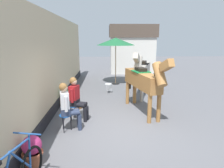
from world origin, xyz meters
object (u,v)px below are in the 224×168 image
(seated_visitor_near, at_px, (67,104))
(satchel_bag, at_px, (78,106))
(flower_planter_farthest, at_px, (67,97))
(spare_stool_white, at_px, (108,85))
(saddled_horse_far, at_px, (142,71))
(flower_planter_nearest, at_px, (32,150))
(cafe_parasol, at_px, (116,42))
(seated_visitor_far, at_px, (76,97))
(saddled_horse_near, at_px, (143,81))

(seated_visitor_near, xyz_separation_m, satchel_bag, (0.04, 1.84, -0.68))
(flower_planter_farthest, bearing_deg, spare_stool_white, 46.76)
(seated_visitor_near, xyz_separation_m, spare_stool_white, (1.20, 3.88, -0.38))
(saddled_horse_far, distance_m, flower_planter_nearest, 5.91)
(seated_visitor_near, height_order, cafe_parasol, cafe_parasol)
(saddled_horse_far, distance_m, spare_stool_white, 1.73)
(flower_planter_nearest, bearing_deg, flower_planter_farthest, 89.81)
(flower_planter_farthest, distance_m, spare_stool_white, 2.39)
(spare_stool_white, bearing_deg, flower_planter_farthest, -133.24)
(flower_planter_nearest, bearing_deg, seated_visitor_near, 74.11)
(saddled_horse_far, height_order, cafe_parasol, cafe_parasol)
(cafe_parasol, bearing_deg, saddled_horse_far, -67.62)
(saddled_horse_far, xyz_separation_m, flower_planter_nearest, (-3.12, -4.96, -0.82))
(flower_planter_nearest, xyz_separation_m, spare_stool_white, (1.65, 5.45, 0.07))
(cafe_parasol, bearing_deg, satchel_bag, -111.64)
(flower_planter_farthest, bearing_deg, seated_visitor_far, -67.37)
(seated_visitor_far, xyz_separation_m, spare_stool_white, (1.06, 3.12, -0.38))
(saddled_horse_far, distance_m, satchel_bag, 3.22)
(saddled_horse_far, distance_m, flower_planter_farthest, 3.45)
(seated_visitor_near, bearing_deg, seated_visitor_far, 79.28)
(saddled_horse_near, height_order, satchel_bag, saddled_horse_near)
(saddled_horse_far, xyz_separation_m, flower_planter_farthest, (-3.11, -1.24, -0.82))
(spare_stool_white, xyz_separation_m, satchel_bag, (-1.15, -2.04, -0.30))
(seated_visitor_far, relative_size, saddled_horse_far, 0.48)
(seated_visitor_far, bearing_deg, seated_visitor_near, -100.72)
(flower_planter_farthest, bearing_deg, satchel_bag, -32.23)
(seated_visitor_far, xyz_separation_m, satchel_bag, (-0.10, 1.08, -0.68))
(seated_visitor_near, relative_size, flower_planter_farthest, 2.17)
(flower_planter_nearest, distance_m, flower_planter_farthest, 3.72)
(flower_planter_nearest, bearing_deg, cafe_parasol, 74.30)
(seated_visitor_near, relative_size, flower_planter_nearest, 2.17)
(saddled_horse_far, relative_size, cafe_parasol, 1.12)
(saddled_horse_far, xyz_separation_m, cafe_parasol, (-1.03, 2.49, 1.20))
(seated_visitor_far, distance_m, satchel_bag, 1.28)
(saddled_horse_near, relative_size, spare_stool_white, 6.39)
(seated_visitor_near, bearing_deg, saddled_horse_near, 28.88)
(saddled_horse_far, bearing_deg, flower_planter_farthest, -158.24)
(saddled_horse_near, xyz_separation_m, cafe_parasol, (-0.71, 4.58, 1.20))
(spare_stool_white, distance_m, satchel_bag, 2.36)
(seated_visitor_near, xyz_separation_m, seated_visitor_far, (0.14, 0.75, 0.00))
(seated_visitor_near, distance_m, seated_visitor_far, 0.77)
(saddled_horse_near, distance_m, flower_planter_farthest, 3.03)
(flower_planter_nearest, bearing_deg, saddled_horse_near, 45.72)
(seated_visitor_far, bearing_deg, saddled_horse_near, 13.79)
(saddled_horse_far, bearing_deg, seated_visitor_near, -128.30)
(saddled_horse_near, relative_size, satchel_bag, 10.50)
(seated_visitor_near, height_order, spare_stool_white, seated_visitor_near)
(seated_visitor_near, bearing_deg, saddled_horse_far, 51.70)
(cafe_parasol, bearing_deg, flower_planter_farthest, -119.14)
(seated_visitor_near, distance_m, flower_planter_farthest, 2.23)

